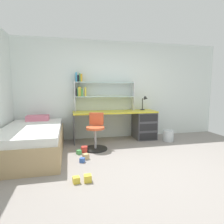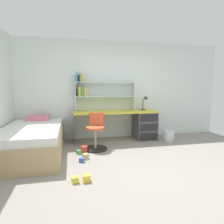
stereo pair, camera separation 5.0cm
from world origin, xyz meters
TOP-DOWN VIEW (x-y plane):
  - ground_plane at (0.00, 0.00)m, footprint 6.06×5.42m
  - room_shell at (-1.21, 1.18)m, footprint 6.06×5.42m
  - desk at (0.53, 1.88)m, footprint 2.13×0.60m
  - bookshelf_hutch at (-0.52, 2.07)m, footprint 1.56×0.22m
  - desk_lamp at (0.80, 1.97)m, footprint 0.20×0.17m
  - swivel_chair at (-0.65, 1.25)m, footprint 0.52×0.52m
  - bed_platform at (-1.93, 1.16)m, footprint 1.15×2.08m
  - waste_bin at (1.25, 1.49)m, footprint 0.27×0.27m
  - toy_block_red_0 at (-0.91, 1.09)m, footprint 0.15×0.15m
  - toy_block_yellow_1 at (-0.97, -0.22)m, footprint 0.11×0.11m
  - toy_block_blue_2 at (-1.00, 0.54)m, footprint 0.11×0.11m
  - toy_block_natural_3 at (-0.92, 0.69)m, footprint 0.13×0.13m
  - toy_block_green_4 at (-1.03, 0.98)m, footprint 0.11×0.11m
  - toy_block_yellow_5 at (-1.13, -0.21)m, footprint 0.11×0.11m

SIDE VIEW (x-z plane):
  - ground_plane at x=0.00m, z-range -0.02..0.00m
  - toy_block_blue_2 at x=-1.00m, z-range 0.00..0.08m
  - toy_block_green_4 at x=-1.03m, z-range 0.00..0.09m
  - toy_block_yellow_5 at x=-1.13m, z-range 0.00..0.09m
  - toy_block_natural_3 at x=-0.92m, z-range 0.00..0.10m
  - toy_block_yellow_1 at x=-0.97m, z-range 0.00..0.10m
  - toy_block_red_0 at x=-0.91m, z-range 0.00..0.12m
  - waste_bin at x=1.25m, z-range 0.00..0.27m
  - bed_platform at x=-1.93m, z-range -0.06..0.64m
  - swivel_chair at x=-0.65m, z-range -0.08..0.71m
  - desk at x=0.53m, z-range 0.05..0.80m
  - desk_lamp at x=0.80m, z-range 0.82..1.20m
  - room_shell at x=-1.21m, z-range 0.00..2.58m
  - bookshelf_hutch at x=-0.52m, z-range 0.82..1.79m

